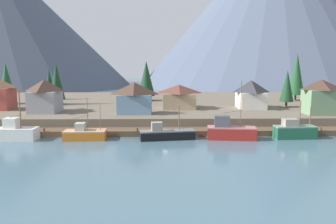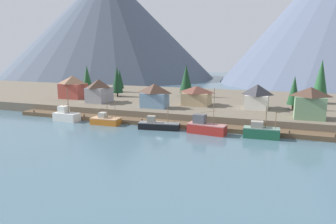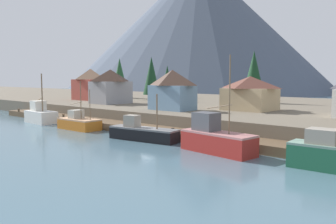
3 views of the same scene
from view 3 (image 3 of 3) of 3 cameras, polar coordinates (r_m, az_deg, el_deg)
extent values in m
cube|color=#476675|center=(60.98, 10.22, -2.17)|extent=(400.00, 400.00, 1.00)
cube|color=brown|center=(46.63, -1.50, -3.19)|extent=(80.00, 4.00, 1.00)
cylinder|color=brown|center=(75.04, -22.91, -0.09)|extent=(0.36, 0.36, 1.60)
cylinder|color=brown|center=(67.91, -20.03, -0.53)|extent=(0.36, 0.36, 1.60)
cylinder|color=brown|center=(61.00, -16.48, -1.07)|extent=(0.36, 0.36, 1.60)
cylinder|color=brown|center=(54.39, -12.05, -1.74)|extent=(0.36, 0.36, 1.60)
cylinder|color=brown|center=(48.19, -6.44, -2.57)|extent=(0.36, 0.36, 1.60)
cylinder|color=brown|center=(42.61, 0.75, -3.60)|extent=(0.36, 0.36, 1.60)
cylinder|color=brown|center=(37.90, 9.93, -4.82)|extent=(0.36, 0.36, 1.60)
cylinder|color=brown|center=(34.43, 21.35, -6.17)|extent=(0.36, 0.36, 1.60)
cube|color=#665B4C|center=(71.23, 15.32, 0.23)|extent=(400.00, 56.00, 2.50)
cone|color=#475160|center=(207.07, 4.98, 13.56)|extent=(149.53, 149.53, 73.37)
cube|color=silver|center=(63.27, -19.79, -0.85)|extent=(6.62, 3.23, 1.82)
cube|color=silver|center=(63.17, -19.82, 0.06)|extent=(6.62, 3.23, 0.20)
cube|color=silver|center=(63.88, -20.19, 0.95)|extent=(2.24, 2.09, 1.67)
cylinder|color=brown|center=(62.35, -19.64, 2.97)|extent=(0.20, 0.20, 6.25)
cylinder|color=brown|center=(63.11, -19.92, 1.99)|extent=(1.95, 0.23, 0.59)
cube|color=#CC6B1E|center=(53.72, -14.10, -1.99)|extent=(6.94, 3.25, 1.39)
cube|color=tan|center=(53.62, -14.12, -1.15)|extent=(6.94, 3.25, 0.20)
cube|color=#B2AD9E|center=(54.14, -14.59, -0.33)|extent=(1.64, 1.93, 1.24)
cylinder|color=brown|center=(52.98, -13.87, 1.87)|extent=(0.12, 0.12, 5.50)
cylinder|color=brown|center=(51.35, -12.48, 1.13)|extent=(0.10, 0.10, 4.32)
cylinder|color=brown|center=(53.96, -14.60, 1.38)|extent=(2.89, 0.19, 0.62)
cube|color=black|center=(43.02, -3.95, -3.69)|extent=(9.34, 3.61, 1.35)
cube|color=slate|center=(42.90, -3.96, -2.67)|extent=(9.34, 3.61, 0.20)
cube|color=gray|center=(43.87, -5.81, -1.43)|extent=(1.92, 1.59, 1.43)
cylinder|color=brown|center=(41.48, -1.80, 0.06)|extent=(0.17, 0.17, 4.11)
cube|color=maroon|center=(36.13, 8.02, -5.05)|extent=(8.25, 3.62, 1.91)
cube|color=#AD6C6A|center=(35.95, 8.04, -3.40)|extent=(8.25, 3.62, 0.20)
cube|color=#4C4C51|center=(36.87, 6.16, -1.52)|extent=(2.68, 2.15, 1.88)
cylinder|color=brown|center=(34.66, 9.90, 2.78)|extent=(0.12, 0.12, 7.66)
cylinder|color=brown|center=(35.56, 8.24, 0.88)|extent=(3.19, 0.46, 0.66)
cube|color=#1E5B3D|center=(31.95, 25.05, -6.88)|extent=(6.99, 2.74, 1.94)
cube|color=gray|center=(31.75, 25.13, -5.00)|extent=(6.99, 2.74, 0.20)
cube|color=gray|center=(31.85, 23.64, -3.60)|extent=(2.44, 1.98, 1.23)
cube|color=gray|center=(71.49, -9.22, 3.13)|extent=(5.59, 6.77, 4.37)
pyramid|color=#422D23|center=(71.43, -9.26, 5.84)|extent=(5.87, 7.11, 2.38)
cube|color=tan|center=(57.20, 13.05, 2.04)|extent=(7.20, 6.33, 3.45)
pyramid|color=brown|center=(57.11, 13.11, 4.70)|extent=(7.56, 6.65, 1.86)
cube|color=#9E4238|center=(83.87, -12.32, 3.54)|extent=(7.51, 5.67, 4.72)
pyramid|color=brown|center=(83.83, -12.37, 5.99)|extent=(7.89, 5.95, 2.46)
cube|color=#6689A8|center=(56.03, 0.69, 2.33)|extent=(6.78, 4.24, 3.88)
pyramid|color=#422D23|center=(55.94, 0.69, 5.56)|extent=(7.12, 4.46, 2.44)
cylinder|color=#4C3823|center=(74.86, 13.56, 1.99)|extent=(0.50, 0.50, 1.34)
cone|color=#14381E|center=(74.74, 13.65, 6.05)|extent=(4.52, 4.52, 9.25)
cylinder|color=#4C3823|center=(81.22, -2.67, 2.38)|extent=(0.50, 0.50, 1.27)
cone|color=#14381E|center=(81.10, -2.69, 5.87)|extent=(3.87, 3.87, 8.61)
cylinder|color=#4C3823|center=(93.16, -0.13, 2.80)|extent=(0.50, 0.50, 1.31)
cone|color=#14381E|center=(93.06, -0.13, 5.37)|extent=(3.06, 3.06, 7.04)
cylinder|color=#4C3823|center=(91.43, -7.76, 2.79)|extent=(0.50, 0.50, 1.62)
cone|color=#1E4C28|center=(91.34, -7.80, 5.95)|extent=(3.88, 3.88, 8.46)
camera|label=1|loc=(42.16, -89.91, 7.40)|focal=37.27mm
camera|label=2|loc=(33.07, -128.76, 12.07)|focal=32.67mm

